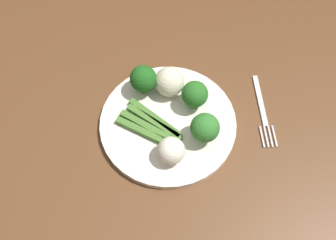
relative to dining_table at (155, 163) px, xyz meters
The scene contains 11 objects.
ground_plane 0.68m from the dining_table, ahead, with size 6.00×6.00×0.02m, color gray.
dining_table is the anchor object (origin of this frame).
chair 0.63m from the dining_table, 95.81° to the right, with size 0.47×0.47×0.87m.
plate 0.12m from the dining_table, 122.41° to the right, with size 0.26×0.26×0.01m, color silver.
asparagus_bundle 0.13m from the dining_table, 76.51° to the right, with size 0.13×0.10×0.01m.
broccoli_back_right 0.18m from the dining_table, behind, with size 0.05×0.05×0.07m.
broccoli_front 0.19m from the dining_table, 132.05° to the right, with size 0.05×0.05×0.06m.
broccoli_outer_edge 0.19m from the dining_table, 76.45° to the right, with size 0.05×0.05×0.06m.
cauliflower_left 0.15m from the dining_table, 137.78° to the left, with size 0.05×0.05×0.05m, color white.
cauliflower_back 0.19m from the dining_table, 102.04° to the right, with size 0.06×0.06×0.06m, color beige.
fork 0.25m from the dining_table, 158.62° to the right, with size 0.04×0.17×0.00m.
Camera 1 is at (-0.05, 0.29, 1.39)m, focal length 38.58 mm.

